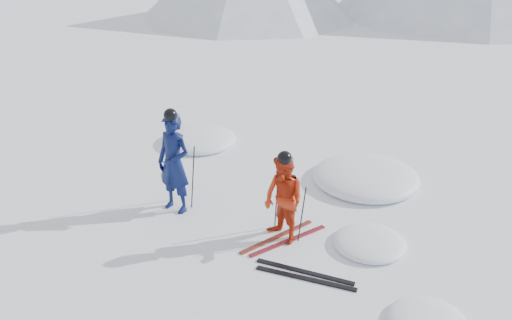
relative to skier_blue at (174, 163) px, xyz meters
The scene contains 12 objects.
ground 3.40m from the skier_blue, ahead, with size 160.00×160.00×0.00m, color white.
skier_blue is the anchor object (origin of this frame).
skier_red 2.37m from the skier_blue, ahead, with size 0.81×0.63×1.66m, color #B92A0E.
pole_blue_left 0.48m from the skier_blue, 153.43° to the left, with size 0.02×0.02×1.36m, color black.
pole_blue_right 0.49m from the skier_blue, 45.00° to the left, with size 0.02×0.02×1.36m, color black.
pole_red_left 2.16m from the skier_blue, 13.12° to the left, with size 0.02×0.02×1.11m, color black.
pole_red_right 2.72m from the skier_blue, ahead, with size 0.02×0.02×1.11m, color black.
ski_worn_left 2.46m from the skier_blue, ahead, with size 0.09×1.70×0.03m, color black.
ski_worn_right 2.68m from the skier_blue, ahead, with size 0.09×1.70×0.03m, color black.
ski_loose_a 3.35m from the skier_blue, ahead, with size 0.09×1.70×0.03m, color black.
ski_loose_b 3.47m from the skier_blue, ahead, with size 0.09×1.70×0.03m, color black.
snow_lumps 3.30m from the skier_blue, 58.62° to the left, with size 8.58×5.51×0.52m.
Camera 1 is at (3.36, -7.40, 5.50)m, focal length 38.00 mm.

